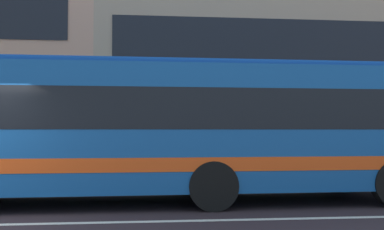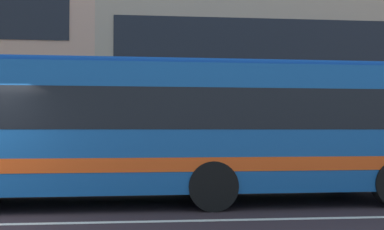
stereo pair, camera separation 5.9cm
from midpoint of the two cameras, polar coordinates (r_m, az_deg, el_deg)
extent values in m
cube|color=tan|center=(24.65, 11.22, 5.12)|extent=(18.72, 10.51, 9.27)
cube|color=black|center=(19.84, 15.70, 9.05)|extent=(17.22, 0.04, 1.85)
cube|color=#144E93|center=(9.99, -2.40, -1.71)|extent=(11.15, 2.69, 2.62)
cube|color=black|center=(10.00, -2.39, 0.54)|extent=(10.48, 2.70, 0.84)
cube|color=#E64B16|center=(10.01, -2.40, -5.83)|extent=(10.92, 2.71, 0.28)
cube|color=#154897|center=(10.09, -2.38, 6.08)|extent=(10.70, 2.29, 0.12)
cylinder|color=black|center=(9.00, 2.55, -9.08)|extent=(1.00, 0.30, 1.00)
cylinder|color=black|center=(11.26, 0.65, -7.64)|extent=(1.00, 0.30, 1.00)
cylinder|color=black|center=(12.36, 18.87, -7.03)|extent=(1.00, 0.30, 1.00)
camera|label=1|loc=(0.03, -90.17, 0.01)|focal=41.61mm
camera|label=2|loc=(0.03, 89.83, -0.01)|focal=41.61mm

